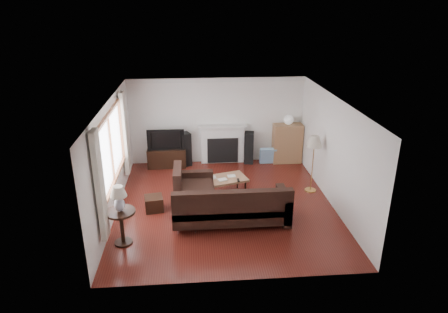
{
  "coord_description": "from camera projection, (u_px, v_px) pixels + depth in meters",
  "views": [
    {
      "loc": [
        -0.72,
        -8.33,
        4.51
      ],
      "look_at": [
        0.0,
        0.3,
        1.1
      ],
      "focal_mm": 32.0,
      "sensor_mm": 36.0,
      "label": 1
    }
  ],
  "objects": [
    {
      "name": "television",
      "position": [
        166.0,
        138.0,
        11.3
      ],
      "size": [
        1.04,
        0.14,
        0.6
      ],
      "primitive_type": "imported",
      "color": "black",
      "rests_on": "tv_stand"
    },
    {
      "name": "speaker_left",
      "position": [
        185.0,
        149.0,
        11.51
      ],
      "size": [
        0.39,
        0.41,
        0.99
      ],
      "primitive_type": "cube",
      "rotation": [
        0.0,
        0.0,
        0.43
      ],
      "color": "black",
      "rests_on": "ground"
    },
    {
      "name": "bookshelf",
      "position": [
        287.0,
        143.0,
        11.71
      ],
      "size": [
        0.84,
        0.4,
        1.16
      ],
      "primitive_type": "cube",
      "color": "#9B6F48",
      "rests_on": "ground"
    },
    {
      "name": "coffee_table",
      "position": [
        222.0,
        187.0,
        9.79
      ],
      "size": [
        1.31,
        0.94,
        0.46
      ],
      "primitive_type": "cube",
      "rotation": [
        0.0,
        0.0,
        0.28
      ],
      "color": "#976848",
      "rests_on": "ground"
    },
    {
      "name": "side_table",
      "position": [
        122.0,
        227.0,
        7.8
      ],
      "size": [
        0.58,
        0.58,
        0.72
      ],
      "primitive_type": "cube",
      "color": "black",
      "rests_on": "ground"
    },
    {
      "name": "window",
      "position": [
        111.0,
        149.0,
        8.49
      ],
      "size": [
        0.12,
        2.74,
        1.54
      ],
      "primitive_type": "cube",
      "color": "brown",
      "rests_on": "room"
    },
    {
      "name": "fireplace",
      "position": [
        222.0,
        144.0,
        11.68
      ],
      "size": [
        1.4,
        0.26,
        1.15
      ],
      "primitive_type": "cube",
      "color": "white",
      "rests_on": "room"
    },
    {
      "name": "tv_stand",
      "position": [
        167.0,
        157.0,
        11.51
      ],
      "size": [
        1.09,
        0.49,
        0.55
      ],
      "primitive_type": "cube",
      "color": "black",
      "rests_on": "ground"
    },
    {
      "name": "sectional_sofa",
      "position": [
        231.0,
        204.0,
        8.52
      ],
      "size": [
        2.68,
        1.96,
        0.87
      ],
      "primitive_type": "cube",
      "color": "black",
      "rests_on": "ground"
    },
    {
      "name": "floor_lamp",
      "position": [
        313.0,
        164.0,
        9.85
      ],
      "size": [
        0.5,
        0.5,
        1.46
      ],
      "primitive_type": "cube",
      "rotation": [
        0.0,
        0.0,
        -0.42
      ],
      "color": "#C69044",
      "rests_on": "ground"
    },
    {
      "name": "curtain_far",
      "position": [
        125.0,
        133.0,
        9.96
      ],
      "size": [
        0.1,
        0.35,
        2.1
      ],
      "primitive_type": "cube",
      "color": "beige",
      "rests_on": "room"
    },
    {
      "name": "curtain_near",
      "position": [
        100.0,
        186.0,
        7.14
      ],
      "size": [
        0.1,
        0.35,
        2.1
      ],
      "primitive_type": "cube",
      "color": "beige",
      "rests_on": "room"
    },
    {
      "name": "speaker_right",
      "position": [
        249.0,
        148.0,
        11.69
      ],
      "size": [
        0.32,
        0.36,
        0.94
      ],
      "primitive_type": "cube",
      "rotation": [
        0.0,
        0.0,
        -0.19
      ],
      "color": "black",
      "rests_on": "ground"
    },
    {
      "name": "room",
      "position": [
        225.0,
        155.0,
        8.97
      ],
      "size": [
        5.1,
        5.6,
        2.54
      ],
      "color": "#561A13",
      "rests_on": "ground"
    },
    {
      "name": "footstool",
      "position": [
        154.0,
        203.0,
        9.12
      ],
      "size": [
        0.46,
        0.46,
        0.34
      ],
      "primitive_type": "cube",
      "rotation": [
        0.0,
        0.0,
        0.16
      ],
      "color": "black",
      "rests_on": "ground"
    },
    {
      "name": "table_lamp",
      "position": [
        119.0,
        199.0,
        7.58
      ],
      "size": [
        0.32,
        0.32,
        0.52
      ],
      "primitive_type": "cube",
      "color": "silver",
      "rests_on": "side_table"
    },
    {
      "name": "globe_lamp",
      "position": [
        289.0,
        120.0,
        11.45
      ],
      "size": [
        0.28,
        0.28,
        0.28
      ],
      "primitive_type": "sphere",
      "color": "white",
      "rests_on": "bookshelf"
    }
  ]
}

